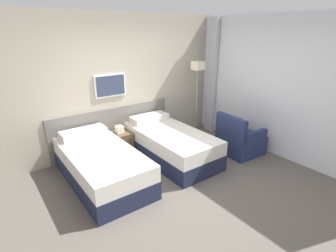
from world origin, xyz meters
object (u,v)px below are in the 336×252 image
Objects in this scene: bed_near_window at (170,144)px; floor_lamp at (197,76)px; bed_near_door at (101,165)px; armchair at (239,141)px; nightstand at (121,143)px.

floor_lamp reaches higher than bed_near_window.
bed_near_door is 2.86m from floor_lamp.
armchair is (2.67, -0.66, -0.02)m from bed_near_door.
bed_near_window reaches higher than nightstand.
bed_near_door reaches higher than nightstand.
bed_near_window is 1.70m from floor_lamp.
nightstand is 0.72× the size of armchair.
armchair is at bearing -27.69° from bed_near_window.
floor_lamp is (1.16, 0.55, 1.12)m from bed_near_window.
nightstand is 0.35× the size of floor_lamp.
bed_near_door is 3.25× the size of nightstand.
bed_near_door is 1.00× the size of bed_near_window.
bed_near_window is 2.35× the size of armchair.
armchair is (1.96, -1.38, 0.02)m from nightstand.
floor_lamp is at bearing 8.66° from armchair.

